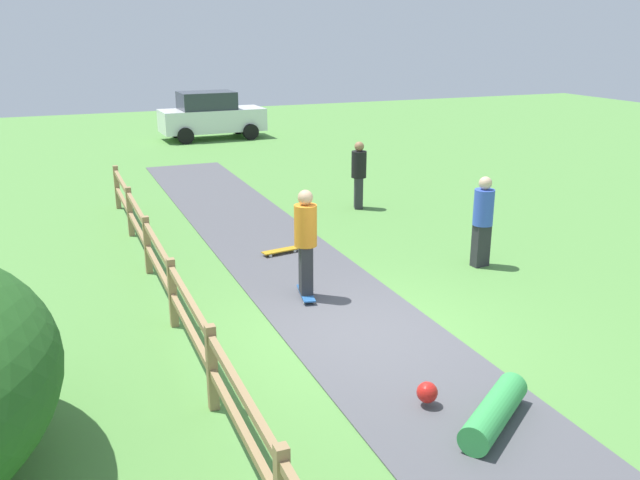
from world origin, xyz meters
name	(u,v)px	position (x,y,z in m)	size (l,w,h in m)	color
ground_plane	(362,332)	(0.00, 0.00, 0.00)	(60.00, 60.00, 0.00)	#568E42
asphalt_path	(362,331)	(0.00, 0.00, 0.01)	(2.40, 28.00, 0.02)	#515156
wooden_fence	(189,318)	(-2.60, 0.00, 0.67)	(0.12, 18.12, 1.10)	#997A51
skater_riding	(306,238)	(-0.31, 1.57, 1.07)	(0.45, 0.82, 1.88)	#265999
skater_fallen	(488,410)	(0.25, -2.84, 0.20)	(1.37, 1.37, 0.36)	green
skateboard_loose	(281,250)	(0.05, 3.93, 0.09)	(0.82, 0.33, 0.08)	#BF8C19
bystander_black	(359,172)	(3.08, 6.71, 0.94)	(0.48, 0.48, 1.71)	#2D2D33
bystander_blue	(483,217)	(3.40, 1.85, 0.97)	(0.42, 0.42, 1.76)	#2D2D33
parked_car_white	(211,115)	(2.26, 19.24, 0.96)	(4.25, 2.11, 1.92)	silver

